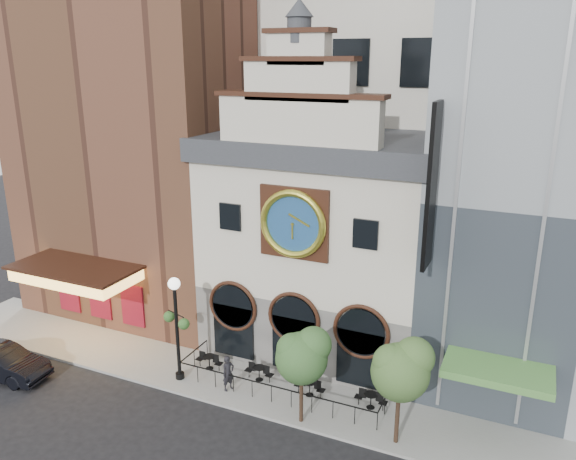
{
  "coord_description": "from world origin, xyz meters",
  "views": [
    {
      "loc": [
        10.5,
        -20.11,
        16.29
      ],
      "look_at": [
        -1.28,
        6.0,
        7.45
      ],
      "focal_mm": 35.0,
      "sensor_mm": 36.0,
      "label": 1
    }
  ],
  "objects_px": {
    "bistro_3": "(371,399)",
    "tree_left": "(303,354)",
    "tree_right": "(402,368)",
    "bistro_2": "(310,387)",
    "pedestrian": "(228,373)",
    "bistro_1": "(259,372)",
    "lamppost": "(176,317)",
    "car_left": "(2,362)",
    "bistro_0": "(209,361)"
  },
  "relations": [
    {
      "from": "bistro_1",
      "to": "tree_left",
      "type": "bearing_deg",
      "value": -33.54
    },
    {
      "from": "lamppost",
      "to": "bistro_1",
      "type": "bearing_deg",
      "value": 40.11
    },
    {
      "from": "car_left",
      "to": "bistro_1",
      "type": "bearing_deg",
      "value": -72.76
    },
    {
      "from": "bistro_0",
      "to": "lamppost",
      "type": "relative_size",
      "value": 0.28
    },
    {
      "from": "bistro_0",
      "to": "bistro_3",
      "type": "xyz_separation_m",
      "value": [
        8.96,
        0.14,
        0.0
      ]
    },
    {
      "from": "bistro_2",
      "to": "car_left",
      "type": "height_order",
      "value": "car_left"
    },
    {
      "from": "pedestrian",
      "to": "tree_left",
      "type": "distance_m",
      "value": 5.15
    },
    {
      "from": "tree_right",
      "to": "bistro_1",
      "type": "bearing_deg",
      "value": 166.37
    },
    {
      "from": "bistro_2",
      "to": "bistro_1",
      "type": "bearing_deg",
      "value": 176.1
    },
    {
      "from": "car_left",
      "to": "pedestrian",
      "type": "height_order",
      "value": "pedestrian"
    },
    {
      "from": "lamppost",
      "to": "tree_left",
      "type": "bearing_deg",
      "value": 12.96
    },
    {
      "from": "bistro_2",
      "to": "lamppost",
      "type": "bearing_deg",
      "value": -168.82
    },
    {
      "from": "bistro_0",
      "to": "tree_right",
      "type": "xyz_separation_m",
      "value": [
        10.72,
        -1.78,
        3.2
      ]
    },
    {
      "from": "bistro_0",
      "to": "tree_left",
      "type": "height_order",
      "value": "tree_left"
    },
    {
      "from": "tree_left",
      "to": "bistro_3",
      "type": "bearing_deg",
      "value": 41.16
    },
    {
      "from": "pedestrian",
      "to": "tree_left",
      "type": "height_order",
      "value": "tree_left"
    },
    {
      "from": "bistro_1",
      "to": "lamppost",
      "type": "bearing_deg",
      "value": -158.33
    },
    {
      "from": "bistro_1",
      "to": "car_left",
      "type": "xyz_separation_m",
      "value": [
        -12.66,
        -5.08,
        0.24
      ]
    },
    {
      "from": "pedestrian",
      "to": "tree_right",
      "type": "xyz_separation_m",
      "value": [
        8.77,
        -0.47,
        2.73
      ]
    },
    {
      "from": "bistro_1",
      "to": "tree_right",
      "type": "distance_m",
      "value": 8.59
    },
    {
      "from": "lamppost",
      "to": "tree_left",
      "type": "distance_m",
      "value": 7.3
    },
    {
      "from": "bistro_0",
      "to": "lamppost",
      "type": "distance_m",
      "value": 3.49
    },
    {
      "from": "car_left",
      "to": "lamppost",
      "type": "height_order",
      "value": "lamppost"
    },
    {
      "from": "bistro_1",
      "to": "pedestrian",
      "type": "relative_size",
      "value": 0.85
    },
    {
      "from": "bistro_1",
      "to": "tree_right",
      "type": "height_order",
      "value": "tree_right"
    },
    {
      "from": "bistro_3",
      "to": "tree_left",
      "type": "distance_m",
      "value": 4.59
    },
    {
      "from": "pedestrian",
      "to": "tree_left",
      "type": "xyz_separation_m",
      "value": [
        4.4,
        -0.84,
        2.54
      ]
    },
    {
      "from": "car_left",
      "to": "tree_left",
      "type": "bearing_deg",
      "value": -84.58
    },
    {
      "from": "pedestrian",
      "to": "bistro_3",
      "type": "bearing_deg",
      "value": -53.67
    },
    {
      "from": "bistro_1",
      "to": "pedestrian",
      "type": "xyz_separation_m",
      "value": [
        -1.02,
        -1.4,
        0.47
      ]
    },
    {
      "from": "bistro_0",
      "to": "bistro_2",
      "type": "xyz_separation_m",
      "value": [
        5.89,
        -0.1,
        0.0
      ]
    },
    {
      "from": "bistro_1",
      "to": "tree_right",
      "type": "xyz_separation_m",
      "value": [
        7.74,
        -1.88,
        3.2
      ]
    },
    {
      "from": "tree_right",
      "to": "bistro_2",
      "type": "bearing_deg",
      "value": 160.81
    },
    {
      "from": "bistro_2",
      "to": "tree_right",
      "type": "relative_size",
      "value": 0.32
    },
    {
      "from": "bistro_1",
      "to": "tree_right",
      "type": "bearing_deg",
      "value": -13.63
    },
    {
      "from": "lamppost",
      "to": "bistro_2",
      "type": "bearing_deg",
      "value": 29.62
    },
    {
      "from": "car_left",
      "to": "pedestrian",
      "type": "xyz_separation_m",
      "value": [
        11.64,
        3.67,
        0.23
      ]
    },
    {
      "from": "bistro_1",
      "to": "bistro_2",
      "type": "bearing_deg",
      "value": -3.9
    },
    {
      "from": "tree_left",
      "to": "tree_right",
      "type": "bearing_deg",
      "value": 4.75
    },
    {
      "from": "pedestrian",
      "to": "tree_right",
      "type": "height_order",
      "value": "tree_right"
    },
    {
      "from": "bistro_2",
      "to": "bistro_0",
      "type": "bearing_deg",
      "value": 179.05
    },
    {
      "from": "lamppost",
      "to": "bistro_0",
      "type": "bearing_deg",
      "value": 76.08
    },
    {
      "from": "bistro_2",
      "to": "lamppost",
      "type": "xyz_separation_m",
      "value": [
        -6.8,
        -1.35,
        3.04
      ]
    },
    {
      "from": "bistro_0",
      "to": "bistro_1",
      "type": "height_order",
      "value": "same"
    },
    {
      "from": "car_left",
      "to": "tree_left",
      "type": "distance_m",
      "value": 16.53
    },
    {
      "from": "bistro_1",
      "to": "lamppost",
      "type": "distance_m",
      "value": 5.17
    },
    {
      "from": "bistro_3",
      "to": "tree_right",
      "type": "height_order",
      "value": "tree_right"
    },
    {
      "from": "car_left",
      "to": "bistro_2",
      "type": "bearing_deg",
      "value": -77.22
    },
    {
      "from": "bistro_2",
      "to": "lamppost",
      "type": "relative_size",
      "value": 0.28
    },
    {
      "from": "bistro_2",
      "to": "pedestrian",
      "type": "relative_size",
      "value": 0.85
    }
  ]
}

